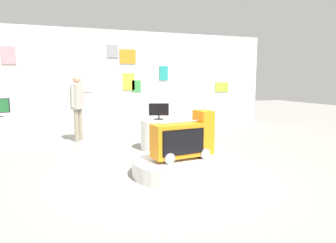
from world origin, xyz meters
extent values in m
plane|color=gray|center=(0.00, 0.00, 0.00)|extent=(30.00, 30.00, 0.00)
cube|color=silver|center=(0.00, 5.28, 1.61)|extent=(11.12, 0.10, 3.22)
cube|color=orange|center=(0.50, 5.21, 2.40)|extent=(0.53, 0.02, 0.45)
cube|color=green|center=(0.78, 5.21, 1.44)|extent=(0.30, 0.02, 0.38)
cube|color=gray|center=(0.01, 5.21, 2.55)|extent=(0.36, 0.02, 0.40)
cube|color=beige|center=(-0.84, 5.21, 1.52)|extent=(0.32, 0.02, 0.49)
cube|color=yellow|center=(0.52, 5.21, 1.58)|extent=(0.39, 0.02, 0.55)
cube|color=teal|center=(1.74, 5.21, 1.87)|extent=(0.30, 0.02, 0.48)
cube|color=pink|center=(-2.98, 5.21, 2.35)|extent=(0.39, 0.02, 0.50)
cube|color=#9ECC33|center=(4.03, 5.21, 1.37)|extent=(0.53, 0.02, 0.35)
cylinder|color=silver|center=(0.22, 0.07, 0.14)|extent=(1.78, 1.78, 0.27)
cylinder|color=gray|center=(-0.13, 0.03, 0.37)|extent=(0.24, 0.44, 0.19)
cylinder|color=gray|center=(0.57, 0.11, 0.37)|extent=(0.24, 0.44, 0.19)
cube|color=orange|center=(0.22, 0.07, 0.62)|extent=(1.14, 0.49, 0.58)
cube|color=orange|center=(0.65, 0.12, 1.01)|extent=(0.28, 0.39, 0.20)
cube|color=black|center=(0.15, -0.13, 0.62)|extent=(0.79, 0.10, 0.44)
cube|color=black|center=(0.15, -0.13, 0.62)|extent=(0.75, 0.11, 0.40)
cube|color=#B2B2B7|center=(0.22, 0.07, 0.94)|extent=(0.88, 0.13, 0.02)
cylinder|color=silver|center=(0.47, 2.06, 0.36)|extent=(0.87, 0.87, 0.72)
cylinder|color=black|center=(0.47, 2.06, 0.73)|extent=(0.23, 0.23, 0.02)
cylinder|color=black|center=(0.47, 2.06, 0.77)|extent=(0.04, 0.04, 0.08)
cube|color=black|center=(0.47, 2.06, 0.96)|extent=(0.46, 0.19, 0.29)
cube|color=black|center=(0.48, 2.04, 0.96)|extent=(0.41, 0.16, 0.26)
cylinder|color=silver|center=(-3.16, 3.96, 0.36)|extent=(0.67, 0.67, 0.72)
cylinder|color=gray|center=(-1.30, 3.68, 0.44)|extent=(0.12, 0.12, 0.88)
cylinder|color=gray|center=(-1.19, 3.84, 0.44)|extent=(0.12, 0.12, 0.88)
cube|color=#B2ADA3|center=(-1.24, 3.76, 1.20)|extent=(0.38, 0.43, 0.65)
sphere|color=tan|center=(-1.24, 3.76, 1.66)|extent=(0.20, 0.20, 0.20)
cylinder|color=#B2ADA3|center=(-1.38, 3.56, 1.24)|extent=(0.08, 0.08, 0.58)
cylinder|color=#B2ADA3|center=(-1.11, 3.96, 1.24)|extent=(0.08, 0.08, 0.58)
camera|label=1|loc=(-1.89, -4.77, 1.67)|focal=32.82mm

